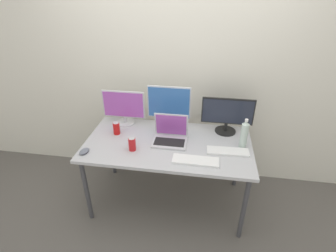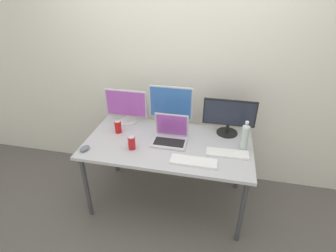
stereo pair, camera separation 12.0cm
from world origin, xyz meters
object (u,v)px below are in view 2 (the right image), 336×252
Objects in this scene: monitor_center at (171,106)px; monitor_right at (229,116)px; mouse_by_keyboard at (85,148)px; monitor_left at (126,106)px; laptop_silver at (170,135)px; keyboard_main at (227,153)px; soda_can_near_keyboard at (132,143)px; water_bottle at (245,137)px; soda_can_by_laptop at (118,127)px; keyboard_aux at (194,162)px; work_desk at (168,148)px.

monitor_center is 0.58m from monitor_right.
mouse_by_keyboard is (-0.67, -0.58, -0.22)m from monitor_center.
monitor_left is 1.38× the size of laptop_silver.
soda_can_near_keyboard is at bearing -175.96° from keyboard_main.
monitor_center is 4.23× the size of mouse_by_keyboard.
mouse_by_keyboard is (-0.20, -0.58, -0.17)m from monitor_left.
laptop_silver reaches higher than keyboard_main.
monitor_left is 0.88× the size of monitor_right.
monitor_right is 1.57× the size of laptop_silver.
monitor_left reaches higher than water_bottle.
monitor_left is at bearing 114.25° from soda_can_near_keyboard.
soda_can_by_laptop is at bearing 169.63° from keyboard_main.
work_desk is at bearing 137.79° from keyboard_aux.
work_desk is 4.22× the size of keyboard_main.
mouse_by_keyboard is at bearing -155.57° from monitor_right.
keyboard_aux is at bearing -47.92° from laptop_silver.
monitor_right is at bearing 10.98° from soda_can_by_laptop.
monitor_right is 0.30m from water_bottle.
monitor_left reaches higher than laptop_silver.
monitor_left is 0.61m from laptop_silver.
monitor_center reaches higher than water_bottle.
water_bottle is at bearing -20.15° from monitor_center.
monitor_center reaches higher than keyboard_aux.
mouse_by_keyboard is (-1.26, -0.20, 0.01)m from keyboard_main.
monitor_center is at bearing -0.31° from monitor_left.
monitor_center is 0.73m from keyboard_main.
monitor_left is at bearing 167.37° from water_bottle.
laptop_silver reaches higher than keyboard_aux.
monitor_right is 0.41m from keyboard_main.
soda_can_near_keyboard is 1.00× the size of soda_can_by_laptop.
monitor_right is at bearing 89.53° from keyboard_main.
mouse_by_keyboard is at bearing -178.12° from keyboard_aux.
monitor_center is at bearing 145.39° from keyboard_main.
monitor_right is 3.99× the size of soda_can_by_laptop.
work_desk is at bearing 170.09° from keyboard_main.
laptop_silver is 0.68m from water_bottle.
keyboard_aux is 3.13× the size of soda_can_near_keyboard.
soda_can_by_laptop reaches higher than keyboard_main.
keyboard_main is 0.21m from water_bottle.
laptop_silver is (0.53, -0.27, -0.13)m from monitor_left.
monitor_right is at bearing -1.06° from monitor_center.
work_desk is at bearing -8.78° from soda_can_by_laptop.
monitor_right reaches higher than laptop_silver.
keyboard_aux is 0.99m from mouse_by_keyboard.
keyboard_aux is at bearing -8.65° from soda_can_near_keyboard.
soda_can_by_laptop is (-0.23, 0.25, 0.00)m from soda_can_near_keyboard.
soda_can_near_keyboard is (-0.30, -0.17, 0.12)m from work_desk.
water_bottle reaches higher than soda_can_by_laptop.
soda_can_near_keyboard is at bearing 171.81° from keyboard_aux.
keyboard_aux is 0.52m from water_bottle.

